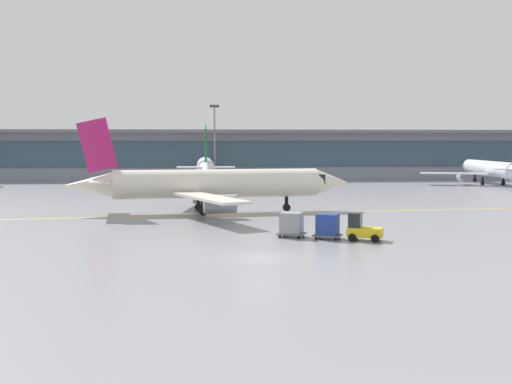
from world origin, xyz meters
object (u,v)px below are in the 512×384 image
(baggage_tug, at_px, (362,229))
(cargo_dolly_trailing, at_px, (291,224))
(taxiing_regional_jet, at_px, (213,184))
(cargo_dolly_lead, at_px, (328,225))
(gate_airplane_2, at_px, (490,169))
(apron_light_mast_1, at_px, (215,139))
(gate_airplane_1, at_px, (205,168))

(baggage_tug, xyz_separation_m, cargo_dolly_trailing, (-5.10, 2.16, 0.16))
(taxiing_regional_jet, xyz_separation_m, cargo_dolly_lead, (8.49, -18.88, -1.92))
(gate_airplane_2, relative_size, apron_light_mast_1, 1.87)
(apron_light_mast_1, bearing_deg, cargo_dolly_lead, -84.22)
(gate_airplane_2, bearing_deg, apron_light_mast_1, 74.88)
(taxiing_regional_jet, bearing_deg, apron_light_mast_1, 82.16)
(gate_airplane_2, height_order, apron_light_mast_1, apron_light_mast_1)
(gate_airplane_1, height_order, taxiing_regional_jet, gate_airplane_1)
(gate_airplane_1, distance_m, cargo_dolly_trailing, 60.18)
(baggage_tug, relative_size, cargo_dolly_trailing, 1.15)
(cargo_dolly_lead, bearing_deg, cargo_dolly_trailing, -180.00)
(taxiing_regional_jet, relative_size, apron_light_mast_1, 2.11)
(cargo_dolly_trailing, bearing_deg, baggage_tug, -0.00)
(gate_airplane_1, bearing_deg, cargo_dolly_lead, -171.64)
(taxiing_regional_jet, distance_m, apron_light_mast_1, 54.60)
(cargo_dolly_lead, bearing_deg, baggage_tug, -0.00)
(gate_airplane_2, xyz_separation_m, cargo_dolly_lead, (-39.41, -58.33, -1.59))
(baggage_tug, distance_m, apron_light_mast_1, 75.26)
(gate_airplane_2, distance_m, taxiing_regional_jet, 62.06)
(cargo_dolly_lead, bearing_deg, gate_airplane_2, 78.91)
(gate_airplane_1, height_order, apron_light_mast_1, apron_light_mast_1)
(gate_airplane_2, distance_m, cargo_dolly_trailing, 71.03)
(cargo_dolly_trailing, xyz_separation_m, apron_light_mast_1, (-4.77, 72.13, 6.72))
(cargo_dolly_trailing, bearing_deg, gate_airplane_2, 76.63)
(baggage_tug, distance_m, cargo_dolly_trailing, 5.54)
(gate_airplane_1, xyz_separation_m, gate_airplane_2, (48.61, -2.59, -0.33))
(gate_airplane_2, xyz_separation_m, taxiing_regional_jet, (-47.90, -39.45, 0.33))
(apron_light_mast_1, bearing_deg, gate_airplane_2, -17.68)
(gate_airplane_1, bearing_deg, gate_airplane_2, -93.26)
(gate_airplane_2, height_order, cargo_dolly_trailing, gate_airplane_2)
(taxiing_regional_jet, bearing_deg, gate_airplane_2, 32.76)
(apron_light_mast_1, bearing_deg, taxiing_regional_jet, -91.13)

